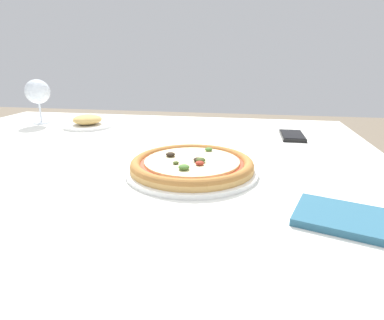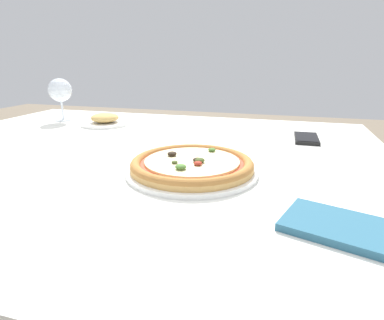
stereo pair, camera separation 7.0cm
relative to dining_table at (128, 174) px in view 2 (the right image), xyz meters
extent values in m
cube|color=brown|center=(0.00, 0.00, 0.05)|extent=(1.31, 1.05, 0.04)
cube|color=silver|center=(0.00, 0.00, 0.07)|extent=(1.41, 1.15, 0.01)
cylinder|color=brown|center=(-0.59, 0.47, -0.31)|extent=(0.06, 0.06, 0.67)
cylinder|color=brown|center=(0.59, 0.47, -0.31)|extent=(0.06, 0.06, 0.67)
cylinder|color=white|center=(0.22, -0.13, 0.07)|extent=(0.29, 0.29, 0.01)
cylinder|color=tan|center=(0.22, -0.13, 0.09)|extent=(0.27, 0.27, 0.01)
torus|color=#B27538|center=(0.22, -0.13, 0.09)|extent=(0.27, 0.27, 0.02)
cylinder|color=#BC381E|center=(0.22, -0.13, 0.09)|extent=(0.23, 0.23, 0.00)
cylinder|color=beige|center=(0.22, -0.13, 0.10)|extent=(0.21, 0.21, 0.00)
ellipsoid|color=#4C7A33|center=(0.25, -0.05, 0.10)|extent=(0.02, 0.02, 0.01)
ellipsoid|color=#4C7A33|center=(0.22, -0.19, 0.11)|extent=(0.02, 0.02, 0.01)
ellipsoid|color=#425123|center=(0.20, -0.16, 0.10)|extent=(0.01, 0.01, 0.01)
ellipsoid|color=#425123|center=(0.25, -0.14, 0.10)|extent=(0.02, 0.02, 0.01)
ellipsoid|color=#A83323|center=(0.25, -0.16, 0.10)|extent=(0.02, 0.02, 0.01)
ellipsoid|color=#2D2319|center=(0.24, -0.14, 0.10)|extent=(0.02, 0.02, 0.01)
ellipsoid|color=#2D2319|center=(0.17, -0.11, 0.10)|extent=(0.02, 0.02, 0.01)
cylinder|color=silver|center=(-0.46, 0.33, 0.07)|extent=(0.07, 0.07, 0.00)
cylinder|color=silver|center=(-0.46, 0.33, 0.11)|extent=(0.01, 0.01, 0.08)
sphere|color=silver|center=(-0.46, 0.33, 0.19)|extent=(0.09, 0.09, 0.09)
cube|color=black|center=(0.48, 0.26, 0.07)|extent=(0.07, 0.14, 0.01)
cube|color=black|center=(0.48, 0.26, 0.08)|extent=(0.06, 0.13, 0.00)
cylinder|color=white|center=(-0.24, 0.30, 0.07)|extent=(0.18, 0.18, 0.01)
ellipsoid|color=tan|center=(-0.24, 0.30, 0.10)|extent=(0.10, 0.10, 0.04)
cube|color=#2D607A|center=(0.50, -0.30, 0.08)|extent=(0.18, 0.15, 0.01)
camera|label=1|loc=(0.34, -0.79, 0.31)|focal=30.00mm
camera|label=2|loc=(0.41, -0.77, 0.31)|focal=30.00mm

